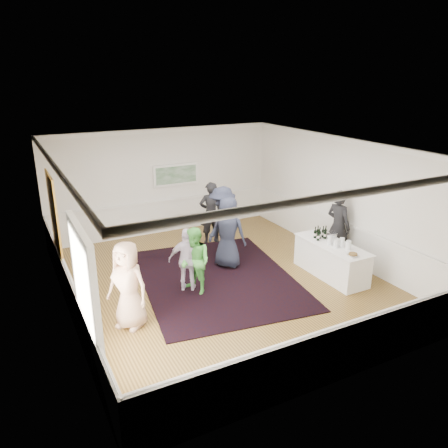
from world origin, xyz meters
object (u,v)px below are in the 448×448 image
serving_table (331,260)px  guest_navy (228,232)px  guest_tan (128,285)px  ice_bucket (332,237)px  guest_dark_b (211,213)px  guest_dark_a (222,222)px  bartender (338,226)px  guest_lilac (188,260)px  guest_green (195,261)px  nut_bowl (353,255)px

serving_table → guest_navy: guest_navy is taller
guest_tan → ice_bucket: bearing=51.5°
guest_tan → guest_dark_b: 4.70m
serving_table → guest_dark_a: bearing=127.9°
bartender → guest_dark_a: 3.02m
ice_bucket → guest_navy: bearing=142.9°
serving_table → guest_lilac: bearing=165.2°
guest_tan → guest_green: guest_tan is taller
serving_table → guest_dark_a: size_ratio=1.06×
bartender → ice_bucket: bearing=117.9°
nut_bowl → guest_lilac: bearing=152.6°
bartender → guest_green: size_ratio=1.26×
serving_table → guest_navy: (-1.96, 1.65, 0.50)m
serving_table → guest_dark_a: 2.97m
serving_table → guest_tan: bearing=179.6°
guest_tan → ice_bucket: 5.06m
serving_table → nut_bowl: size_ratio=8.54×
bartender → guest_dark_b: 3.59m
guest_dark_b → ice_bucket: bearing=130.4°
guest_dark_b → ice_bucket: size_ratio=7.01×
guest_green → guest_tan: bearing=-86.2°
nut_bowl → bartender: bearing=60.2°
serving_table → nut_bowl: 0.93m
guest_lilac → nut_bowl: (3.28, -1.70, 0.12)m
guest_dark_b → guest_navy: guest_navy is taller
serving_table → ice_bucket: (0.06, 0.11, 0.53)m
serving_table → guest_tan: size_ratio=1.16×
guest_lilac → guest_dark_b: guest_dark_b is taller
guest_tan → guest_dark_b: (3.35, 3.30, 0.03)m
bartender → ice_bucket: bartender is taller
guest_dark_a → nut_bowl: guest_dark_a is taller
guest_dark_b → ice_bucket: 3.64m
serving_table → ice_bucket: size_ratio=7.90×
ice_bucket → guest_dark_a: bearing=130.3°
serving_table → bartender: size_ratio=1.06×
bartender → guest_navy: size_ratio=1.05×
bartender → guest_dark_b: size_ratio=1.06×
serving_table → guest_green: size_ratio=1.34×
guest_dark_a → ice_bucket: guest_dark_a is taller
guest_navy → guest_green: bearing=85.8°
guest_lilac → guest_dark_a: size_ratio=0.77×
guest_lilac → ice_bucket: guest_lilac is taller
serving_table → bartender: 1.09m
guest_dark_b → nut_bowl: guest_dark_b is taller
guest_green → guest_dark_b: 3.09m
ice_bucket → nut_bowl: size_ratio=1.08×
guest_green → serving_table: bearing=59.6°
serving_table → guest_green: bearing=167.6°
guest_tan → guest_green: 1.84m
guest_lilac → serving_table: bearing=-165.0°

